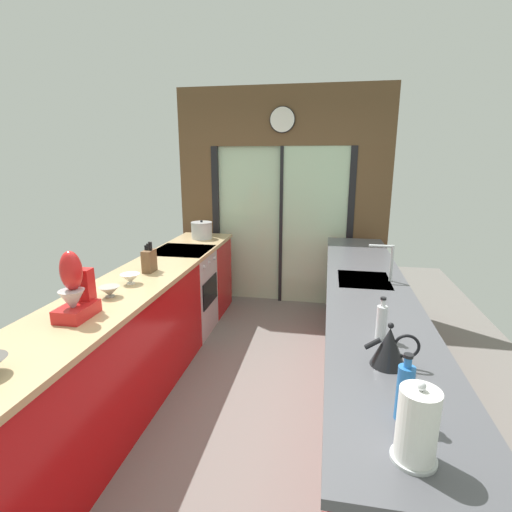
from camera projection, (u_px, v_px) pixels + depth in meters
The scene contains 15 objects.
ground_plane at pixel (256, 370), 3.55m from camera, with size 5.04×7.60×0.02m, color slate.
back_wall_unit at pixel (282, 185), 4.88m from camera, with size 2.64×0.12×2.70m.
left_counter_run at pixel (134, 336), 3.14m from camera, with size 0.62×3.80×0.92m.
right_counter_run at pixel (365, 346), 2.98m from camera, with size 0.62×3.80×0.92m.
sink_faucet at pixel (388, 257), 3.04m from camera, with size 0.19×0.02×0.29m.
oven_range at pixel (184, 292), 4.21m from camera, with size 0.60×0.60×0.92m.
mixing_bowl_mid at pixel (110, 291), 2.71m from camera, with size 0.14×0.14×0.08m.
mixing_bowl_far at pixel (130, 278), 2.99m from camera, with size 0.15×0.15×0.08m.
knife_block at pixel (149, 261), 3.30m from camera, with size 0.08×0.14×0.26m.
stand_mixer at pixel (75, 292), 2.34m from camera, with size 0.17×0.27×0.42m.
stock_pot at pixel (202, 230), 4.65m from camera, with size 0.25×0.25×0.22m.
kettle at pixel (390, 347), 1.81m from camera, with size 0.25×0.16×0.21m.
soap_bottle_near at pixel (405, 392), 1.43m from camera, with size 0.06×0.06×0.26m.
soap_bottle_far at pixel (381, 321), 2.08m from camera, with size 0.06×0.06×0.24m.
paper_towel_roll at pixel (417, 426), 1.23m from camera, with size 0.15×0.15×0.28m.
Camera 1 is at (0.58, -2.53, 1.87)m, focal length 27.35 mm.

